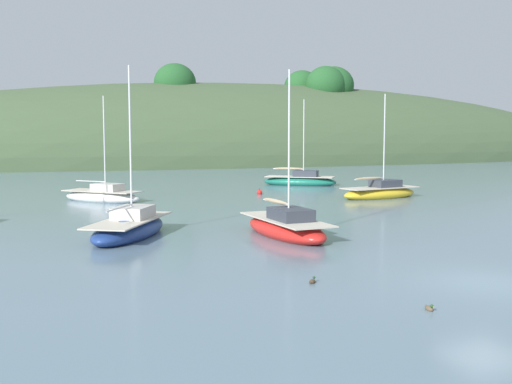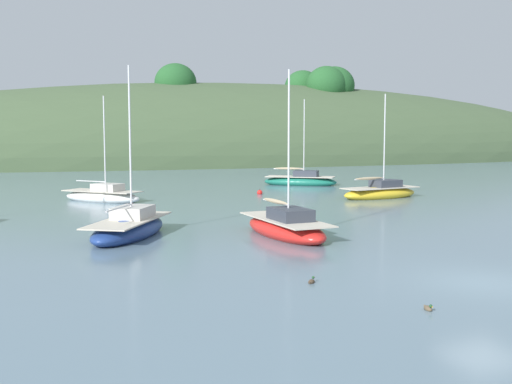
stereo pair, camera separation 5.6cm
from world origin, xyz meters
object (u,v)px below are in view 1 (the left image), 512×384
Objects in this scene: sailboat_blue_center at (300,181)px; mooring_buoy_outer at (260,193)px; duck_trailing at (429,308)px; sailboat_black_sloop at (380,192)px; sailboat_navy_dinghy at (130,228)px; sailboat_grey_yawl at (103,196)px; duck_straggler at (312,281)px; sailboat_teal_outer at (286,227)px.

mooring_buoy_outer is (-6.80, -6.58, -0.30)m from sailboat_blue_center.
mooring_buoy_outer is at bearing 76.11° from duck_trailing.
sailboat_blue_center reaches higher than duck_trailing.
sailboat_black_sloop is 18.81× the size of duck_trailing.
sailboat_navy_dinghy is 15.97m from sailboat_grey_yawl.
duck_straggler and duck_trailing have the same top height.
duck_trailing is at bearing -110.90° from sailboat_blue_center.
sailboat_blue_center is 15.29× the size of mooring_buoy_outer.
sailboat_navy_dinghy is at bearing 108.94° from duck_straggler.
sailboat_navy_dinghy reaches higher than sailboat_black_sloop.
sailboat_blue_center is 22.03× the size of duck_straggler.
duck_trailing is at bearing -70.30° from sailboat_navy_dinghy.
sailboat_grey_yawl is (-5.98, 18.48, -0.03)m from sailboat_teal_outer.
sailboat_navy_dinghy is 15.23× the size of mooring_buoy_outer.
duck_trailing is at bearing -68.14° from duck_straggler.
mooring_buoy_outer is at bearing 141.14° from sailboat_black_sloop.
sailboat_teal_outer reaches higher than duck_straggler.
sailboat_teal_outer is 20.20m from mooring_buoy_outer.
sailboat_navy_dinghy is 16.16m from duck_trailing.
mooring_buoy_outer is 29.46m from duck_straggler.
duck_straggler is at bearing -109.14° from sailboat_teal_outer.
sailboat_teal_outer is at bearing 83.45° from duck_trailing.
sailboat_navy_dinghy is 21.95× the size of duck_straggler.
mooring_buoy_outer is (12.40, 0.68, -0.26)m from sailboat_grey_yawl.
sailboat_blue_center is at bearing 62.82° from sailboat_teal_outer.
sailboat_black_sloop is 30.04m from duck_trailing.
sailboat_black_sloop is at bearing -38.86° from mooring_buoy_outer.
sailboat_black_sloop is (20.74, 10.65, -0.00)m from sailboat_navy_dinghy.
duck_trailing is (-7.87, -31.83, -0.07)m from mooring_buoy_outer.
duck_straggler is 0.88× the size of duck_trailing.
sailboat_grey_yawl is at bearing -159.29° from sailboat_blue_center.
mooring_buoy_outer is (6.41, 19.16, -0.29)m from sailboat_teal_outer.
sailboat_navy_dinghy is at bearing -93.30° from sailboat_grey_yawl.
sailboat_blue_center reaches higher than mooring_buoy_outer.
sailboat_teal_outer is at bearing -136.39° from sailboat_black_sloop.
sailboat_grey_yawl is at bearing 86.70° from sailboat_navy_dinghy.
sailboat_grey_yawl reaches higher than duck_straggler.
sailboat_black_sloop reaches higher than mooring_buoy_outer.
duck_trailing is (1.58, -3.93, 0.00)m from duck_straggler.
sailboat_navy_dinghy reaches higher than duck_straggler.
sailboat_teal_outer is (6.90, -2.53, 0.00)m from sailboat_navy_dinghy.
duck_straggler is (3.87, -11.28, -0.35)m from sailboat_navy_dinghy.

